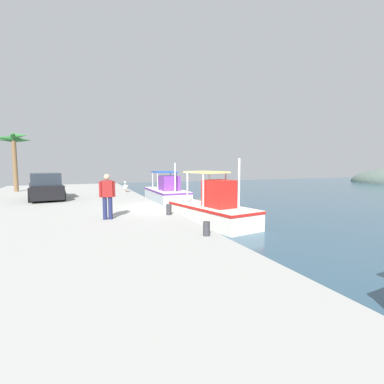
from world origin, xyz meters
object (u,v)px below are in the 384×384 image
object	(u,v)px
parked_car	(46,187)
mooring_bollard_nearest	(169,209)
fishing_boat_nearest	(167,192)
palm_tree	(13,143)
pelican	(126,187)
fishing_boat_second	(213,209)
fisherman_standing	(107,195)
mooring_bollard_second	(206,229)

from	to	relation	value
parked_car	mooring_bollard_nearest	world-z (taller)	parked_car
fishing_boat_nearest	palm_tree	world-z (taller)	palm_tree
pelican	palm_tree	xyz separation A→B (m)	(-3.46, -7.64, 3.21)
mooring_bollard_nearest	palm_tree	world-z (taller)	palm_tree
fishing_boat_nearest	fishing_boat_second	size ratio (longest dim) A/B	1.08
fisherman_standing	parked_car	xyz separation A→B (m)	(-7.77, -2.79, -0.23)
pelican	palm_tree	bearing A→B (deg)	-114.37
fishing_boat_second	parked_car	world-z (taller)	fishing_boat_second
pelican	mooring_bollard_second	xyz separation A→B (m)	(14.02, 0.16, -0.19)
fisherman_standing	parked_car	distance (m)	8.26
mooring_bollard_second	palm_tree	size ratio (longest dim) A/B	0.10
fishing_boat_nearest	parked_car	world-z (taller)	fishing_boat_nearest
fishing_boat_second	mooring_bollard_nearest	xyz separation A→B (m)	(1.04, -2.54, 0.31)
fisherman_standing	mooring_bollard_second	xyz separation A→B (m)	(3.68, 2.45, -0.74)
mooring_bollard_second	mooring_bollard_nearest	bearing A→B (deg)	-180.00
fishing_boat_nearest	palm_tree	distance (m)	11.94
fishing_boat_second	mooring_bollard_second	size ratio (longest dim) A/B	12.80
mooring_bollard_second	fisherman_standing	bearing A→B (deg)	-146.33
pelican	fisherman_standing	distance (m)	10.61
pelican	palm_tree	distance (m)	8.98
fishing_boat_second	fisherman_standing	size ratio (longest dim) A/B	3.13
pelican	fisherman_standing	bearing A→B (deg)	-12.50
mooring_bollard_nearest	mooring_bollard_second	bearing A→B (deg)	0.00
mooring_bollard_second	parked_car	bearing A→B (deg)	-155.42
fishing_boat_nearest	mooring_bollard_second	xyz separation A→B (m)	(13.99, -2.98, 0.35)
mooring_bollard_nearest	fishing_boat_second	bearing A→B (deg)	112.35
fishing_boat_nearest	mooring_bollard_nearest	bearing A→B (deg)	-16.25
fisherman_standing	palm_tree	size ratio (longest dim) A/B	0.40
fisherman_standing	fishing_boat_second	bearing A→B (deg)	102.68
mooring_bollard_nearest	mooring_bollard_second	size ratio (longest dim) A/B	1.06
mooring_bollard_second	palm_tree	distance (m)	19.45
pelican	mooring_bollard_nearest	size ratio (longest dim) A/B	2.15
fishing_boat_nearest	mooring_bollard_second	bearing A→B (deg)	-12.03
mooring_bollard_nearest	palm_tree	bearing A→B (deg)	-150.40
fishing_boat_second	fisherman_standing	bearing A→B (deg)	-77.32
fishing_boat_nearest	fishing_boat_second	distance (m)	9.20
pelican	parked_car	bearing A→B (deg)	-63.10
fisherman_standing	mooring_bollard_nearest	xyz separation A→B (m)	(-0.08, 2.45, -0.73)
fishing_boat_second	parked_car	distance (m)	10.26
parked_car	palm_tree	size ratio (longest dim) A/B	0.99
fishing_boat_second	palm_tree	xyz separation A→B (m)	(-12.69, -10.33, 3.69)
pelican	palm_tree	world-z (taller)	palm_tree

